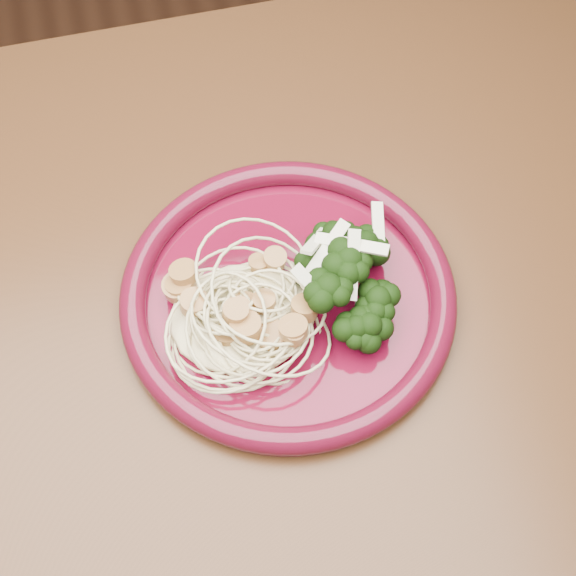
# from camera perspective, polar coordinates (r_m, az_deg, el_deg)

# --- Properties ---
(dining_table) EXTENTS (1.20, 0.80, 0.75)m
(dining_table) POSITION_cam_1_polar(r_m,az_deg,el_deg) (0.71, 5.88, -7.16)
(dining_table) COLOR #472814
(dining_table) RESTS_ON ground
(dinner_plate) EXTENTS (0.32, 0.32, 0.02)m
(dinner_plate) POSITION_cam_1_polar(r_m,az_deg,el_deg) (0.63, 0.00, -0.50)
(dinner_plate) COLOR #50071B
(dinner_plate) RESTS_ON dining_table
(spaghetti_pile) EXTENTS (0.13, 0.12, 0.03)m
(spaghetti_pile) POSITION_cam_1_polar(r_m,az_deg,el_deg) (0.61, -3.30, -1.70)
(spaghetti_pile) COLOR beige
(spaghetti_pile) RESTS_ON dinner_plate
(scallop_cluster) EXTENTS (0.14, 0.14, 0.04)m
(scallop_cluster) POSITION_cam_1_polar(r_m,az_deg,el_deg) (0.58, -3.45, -0.13)
(scallop_cluster) COLOR #AD793D
(scallop_cluster) RESTS_ON spaghetti_pile
(broccoli_pile) EXTENTS (0.11, 0.15, 0.05)m
(broccoli_pile) POSITION_cam_1_polar(r_m,az_deg,el_deg) (0.62, 3.93, 2.36)
(broccoli_pile) COLOR black
(broccoli_pile) RESTS_ON dinner_plate
(onion_garnish) EXTENTS (0.08, 0.10, 0.05)m
(onion_garnish) POSITION_cam_1_polar(r_m,az_deg,el_deg) (0.60, 4.10, 3.92)
(onion_garnish) COLOR beige
(onion_garnish) RESTS_ON broccoli_pile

